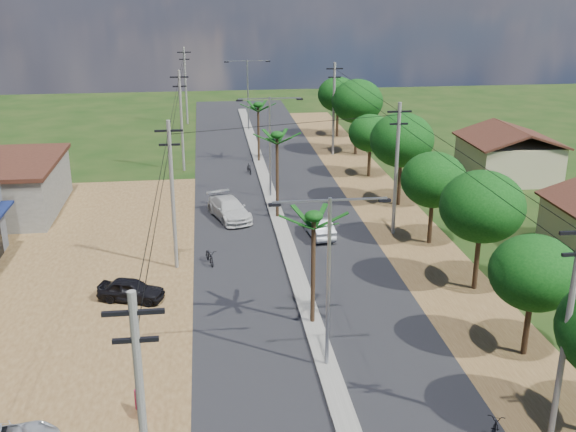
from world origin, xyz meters
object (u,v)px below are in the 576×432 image
at_px(car_silver_mid, 319,228).
at_px(car_white_far, 229,209).
at_px(car_parked_dark, 131,290).
at_px(roadside_sign, 140,406).

xyz_separation_m(car_silver_mid, car_white_far, (-5.85, 4.29, 0.11)).
relative_size(car_white_far, car_parked_dark, 1.43).
height_order(car_silver_mid, roadside_sign, car_silver_mid).
xyz_separation_m(car_silver_mid, car_parked_dark, (-11.67, -8.24, -0.03)).
height_order(car_parked_dark, roadside_sign, car_parked_dark).
distance_m(car_white_far, roadside_sign, 23.41).
bearing_deg(car_parked_dark, roadside_sign, -155.87).
xyz_separation_m(car_silver_mid, roadside_sign, (-10.38, -18.67, -0.18)).
bearing_deg(car_parked_dark, car_silver_mid, -37.65).
relative_size(car_silver_mid, roadside_sign, 3.68).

